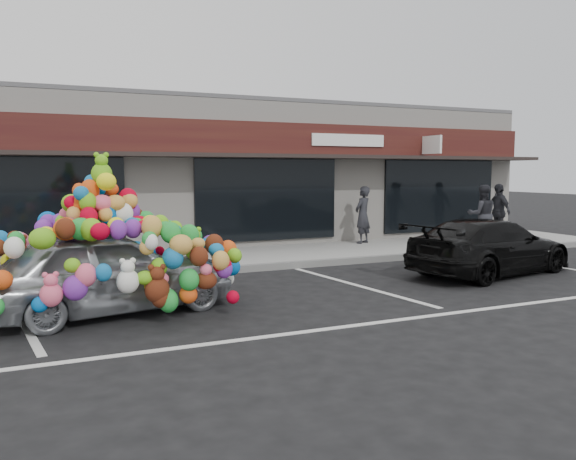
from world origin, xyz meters
name	(u,v)px	position (x,y,z in m)	size (l,w,h in m)	color
ground	(223,301)	(0.00, 0.00, 0.00)	(90.00, 90.00, 0.00)	black
shop_building	(141,174)	(0.00, 8.44, 2.16)	(24.00, 7.20, 4.31)	silver
sidewalk	(174,262)	(0.00, 4.00, 0.07)	(26.00, 3.00, 0.15)	#979791
kerb	(189,273)	(0.00, 2.50, 0.07)	(26.00, 0.18, 0.16)	slate
parking_stripe_left	(20,317)	(-3.20, 0.20, 0.00)	(0.12, 4.40, 0.01)	silver
parking_stripe_mid	(357,285)	(2.80, 0.20, 0.00)	(0.12, 4.40, 0.01)	silver
parking_stripe_right	(555,267)	(8.20, 0.20, 0.00)	(0.12, 4.40, 0.01)	silver
lane_line	(396,320)	(2.00, -2.30, 0.00)	(14.00, 0.12, 0.01)	silver
toy_car	(107,261)	(-1.92, -0.11, 0.83)	(2.87, 4.48, 2.45)	#A1A6AB
black_sedan	(490,246)	(6.08, 0.09, 0.61)	(4.22, 1.72, 1.23)	black
pedestrian_a	(363,215)	(5.70, 4.78, 0.98)	(0.61, 0.40, 1.66)	black
pedestrian_b	(482,215)	(8.75, 3.26, 1.00)	(0.83, 0.65, 1.71)	black
pedestrian_c	(498,211)	(10.08, 4.00, 1.01)	(0.42, 1.00, 1.71)	black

